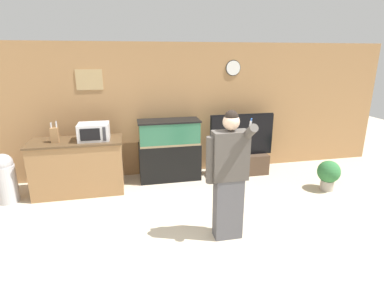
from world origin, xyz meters
The scene contains 10 objects.
ground_plane centered at (0.00, 0.00, 0.00)m, with size 18.00×18.00×0.00m, color beige.
wall_back_paneled centered at (0.00, 3.06, 1.30)m, with size 10.00×0.08×2.60m.
counter_island centered at (-1.38, 2.42, 0.48)m, with size 1.54×0.68×0.96m.
microwave centered at (-1.06, 2.39, 1.10)m, with size 0.51×0.40×0.29m.
knife_block centered at (-1.69, 2.36, 1.09)m, with size 0.12×0.10×0.35m.
aquarium_on_stand centered at (0.27, 2.69, 0.59)m, with size 1.17×0.49×1.18m.
tv_on_stand centered at (1.73, 2.63, 0.36)m, with size 1.32×0.40×1.25m.
person_standing centered at (0.74, 0.56, 0.90)m, with size 0.54×0.41×1.73m.
potted_plant centered at (3.00, 1.58, 0.32)m, with size 0.40×0.40×0.55m.
trash_bin centered at (-2.51, 2.28, 0.43)m, with size 0.33×0.33×0.83m.
Camera 1 is at (-0.45, -2.81, 2.36)m, focal length 28.00 mm.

